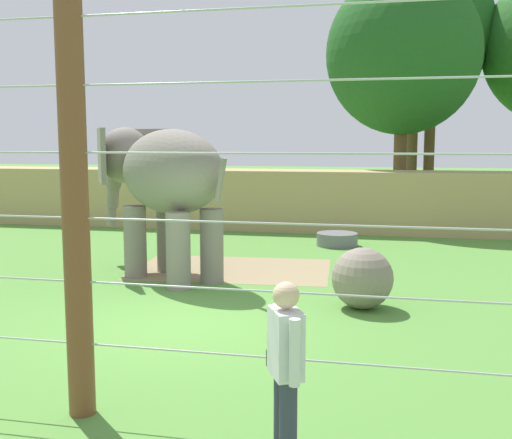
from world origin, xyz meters
TOP-DOWN VIEW (x-y plane):
  - ground_plane at (0.00, 0.00)m, footprint 120.00×120.00m
  - dirt_patch at (-0.19, 4.18)m, footprint 4.43×3.11m
  - embankment_wall at (0.00, 10.65)m, footprint 36.00×1.80m
  - elephant at (-1.39, 3.12)m, footprint 3.73×3.14m
  - enrichment_ball at (2.74, 1.53)m, footprint 1.03×1.03m
  - cable_fence at (0.03, -3.16)m, footprint 11.05×0.27m
  - zookeeper at (2.34, -3.91)m, footprint 0.39×0.55m
  - water_tub at (1.80, 7.74)m, footprint 1.10×1.10m
  - tree_far_left at (4.74, 18.21)m, footprint 4.90×4.90m
  - tree_left_of_centre at (4.02, 17.77)m, footprint 5.46×5.46m
  - tree_behind_wall at (3.48, 13.22)m, footprint 5.20×5.20m

SIDE VIEW (x-z plane):
  - ground_plane at x=0.00m, z-range 0.00..0.00m
  - dirt_patch at x=-0.19m, z-range 0.00..0.01m
  - water_tub at x=1.80m, z-range 0.01..0.36m
  - enrichment_ball at x=2.74m, z-range 0.00..1.03m
  - zookeeper at x=2.34m, z-range 0.09..1.76m
  - embankment_wall at x=0.00m, z-range 0.00..1.89m
  - elephant at x=-1.39m, z-range 0.50..3.61m
  - cable_fence at x=0.03m, z-range 0.01..4.16m
  - tree_behind_wall at x=3.48m, z-range 1.49..9.98m
  - tree_left_of_centre at x=4.02m, z-range 1.78..11.12m
  - tree_far_left at x=4.74m, z-range 2.36..12.30m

